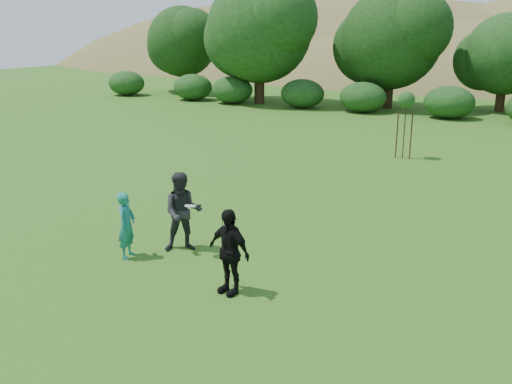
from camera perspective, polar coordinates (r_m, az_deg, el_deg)
ground at (r=13.48m, az=-6.24°, el=-7.63°), size 120.00×120.00×0.00m
player_teal at (r=14.11m, az=-12.82°, el=-3.25°), size 0.55×0.69×1.64m
player_grey at (r=14.25m, az=-7.32°, el=-1.99°), size 1.24×1.19×2.01m
player_black at (r=11.92m, az=-2.74°, el=-5.96°), size 1.16×0.68×1.86m
frisbee at (r=13.74m, az=-6.59°, el=-1.40°), size 0.27×0.27×0.07m
sapling at (r=24.85m, az=14.81°, el=8.73°), size 0.70×0.70×2.85m
hillside at (r=80.75m, az=22.76°, el=2.48°), size 150.00×72.00×52.00m
tree_row at (r=38.91m, az=23.85°, el=14.06°), size 53.92×10.38×9.62m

